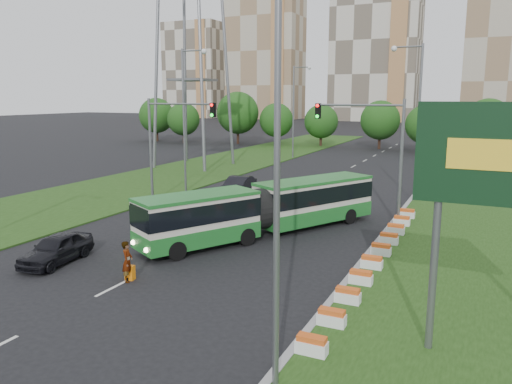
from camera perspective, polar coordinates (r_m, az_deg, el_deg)
The scene contains 18 objects.
ground at distance 25.93m, azimuth -2.10°, elevation -7.44°, with size 360.00×360.00×0.00m, color black.
median_kerb at distance 31.40m, azimuth 14.66°, elevation -4.35°, with size 0.30×60.00×0.18m, color #949494.
left_verge at distance 55.85m, azimuth -6.90°, elevation 2.47°, with size 12.00×110.00×0.10m, color #1F3F12.
lane_markings at distance 44.99m, azimuth 6.10°, elevation 0.39°, with size 0.20×100.00×0.01m, color silver, non-canonical shape.
flower_planters at distance 25.42m, azimuth 13.61°, elevation -7.06°, with size 1.10×20.30×0.60m, color white, non-canonical shape.
traffic_mast_median at distance 32.66m, azimuth 13.55°, elevation 5.67°, with size 5.76×0.32×8.00m.
traffic_mast_left at distance 37.81m, azimuth -10.04°, elevation 6.47°, with size 5.76×0.32×8.00m.
street_lamps at distance 35.00m, azimuth 0.93°, elevation 7.36°, with size 36.00×60.00×12.00m, color slate, non-canonical shape.
tree_line at distance 76.99m, azimuth 24.23°, elevation 7.22°, with size 120.00×8.00×9.00m, color #1A4412, non-canonical shape.
apartment_tower_west at distance 188.71m, azimuth 1.09°, elevation 15.70°, with size 26.00×15.00×48.00m, color #BCB197.
apartment_tower_cwest at distance 176.58m, azimuth 13.56°, elevation 16.40°, with size 28.00×15.00×52.00m, color beige.
apartment_tower_ceast at distance 172.76m, azimuth 27.13°, elevation 15.33°, with size 25.00×15.00×50.00m, color #BCB197.
midrise_west at distance 202.32m, azimuth -6.93°, elevation 13.60°, with size 22.00×14.00×36.00m, color beige.
articulated_bus at distance 29.78m, azimuth 0.58°, elevation -1.82°, with size 2.47×15.88×2.61m.
car_left_near at distance 26.76m, azimuth -21.86°, elevation -6.02°, with size 1.72×4.28×1.46m, color black.
car_left_far at distance 41.42m, azimuth -2.08°, elevation 0.65°, with size 1.69×4.84×1.59m, color black.
pedestrian at distance 23.10m, azimuth -14.48°, elevation -7.69°, with size 0.68×0.45×1.86m, color gray.
shopping_trolley at distance 23.47m, azimuth -14.20°, elevation -8.94°, with size 0.38×0.40×0.65m.
Camera 1 is at (11.24, -21.90, 8.15)m, focal length 35.00 mm.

